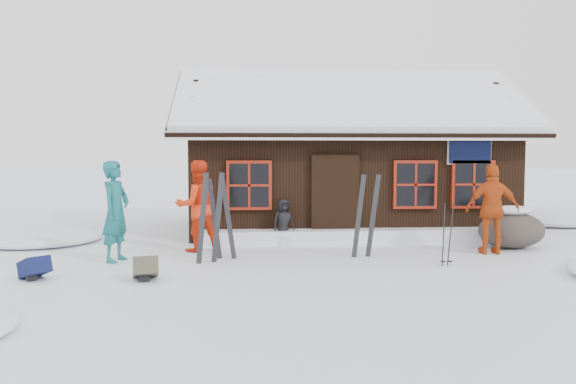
# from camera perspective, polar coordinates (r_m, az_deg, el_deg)

# --- Properties ---
(ground) EXTENTS (120.00, 120.00, 0.00)m
(ground) POSITION_cam_1_polar(r_m,az_deg,el_deg) (10.76, 1.98, -7.24)
(ground) COLOR white
(ground) RESTS_ON ground
(mountain_hut) EXTENTS (8.90, 6.09, 4.42)m
(mountain_hut) POSITION_cam_1_polar(r_m,az_deg,el_deg) (15.70, 5.57, 2.08)
(mountain_hut) COLOR black
(mountain_hut) RESTS_ON ground
(snow_drift) EXTENTS (7.60, 0.60, 0.35)m
(snow_drift) POSITION_cam_1_polar(r_m,az_deg,el_deg) (13.15, 7.49, -4.44)
(snow_drift) COLOR white
(snow_drift) RESTS_ON ground
(snow_mounds) EXTENTS (20.60, 13.20, 0.48)m
(snow_mounds) POSITION_cam_1_polar(r_m,az_deg,el_deg) (12.84, 8.50, -5.44)
(snow_mounds) COLOR white
(snow_mounds) RESTS_ON ground
(skier_teal) EXTENTS (0.66, 0.82, 1.95)m
(skier_teal) POSITION_cam_1_polar(r_m,az_deg,el_deg) (11.31, -17.10, -1.87)
(skier_teal) COLOR #156163
(skier_teal) RESTS_ON ground
(skier_orange_left) EXTENTS (1.15, 1.04, 1.94)m
(skier_orange_left) POSITION_cam_1_polar(r_m,az_deg,el_deg) (12.09, -9.21, -1.40)
(skier_orange_left) COLOR red
(skier_orange_left) RESTS_ON ground
(skier_orange_right) EXTENTS (1.14, 0.56, 1.87)m
(skier_orange_right) POSITION_cam_1_polar(r_m,az_deg,el_deg) (12.34, 20.05, -1.64)
(skier_orange_right) COLOR #BF4613
(skier_orange_right) RESTS_ON ground
(skier_crouched) EXTENTS (0.60, 0.50, 1.05)m
(skier_crouched) POSITION_cam_1_polar(r_m,az_deg,el_deg) (12.82, -0.47, -3.05)
(skier_crouched) COLOR black
(skier_crouched) RESTS_ON ground
(boulder) EXTENTS (1.45, 1.09, 0.84)m
(boulder) POSITION_cam_1_polar(r_m,az_deg,el_deg) (13.28, 21.75, -3.50)
(boulder) COLOR #4B423C
(boulder) RESTS_ON ground
(ski_pair_left) EXTENTS (0.56, 0.16, 1.78)m
(ski_pair_left) POSITION_cam_1_polar(r_m,az_deg,el_deg) (10.78, -7.91, -2.74)
(ski_pair_left) COLOR black
(ski_pair_left) RESTS_ON ground
(ski_pair_mid) EXTENTS (0.57, 0.19, 1.65)m
(ski_pair_mid) POSITION_cam_1_polar(r_m,az_deg,el_deg) (11.15, -6.76, -2.84)
(ski_pair_mid) COLOR black
(ski_pair_mid) RESTS_ON ground
(ski_pair_right) EXTENTS (0.58, 0.17, 1.72)m
(ski_pair_right) POSITION_cam_1_polar(r_m,az_deg,el_deg) (11.36, 7.92, -2.54)
(ski_pair_right) COLOR black
(ski_pair_right) RESTS_ON ground
(ski_poles) EXTENTS (0.22, 0.11, 1.21)m
(ski_poles) POSITION_cam_1_polar(r_m,az_deg,el_deg) (10.84, 15.85, -4.27)
(ski_poles) COLOR black
(ski_poles) RESTS_ON ground
(backpack_blue) EXTENTS (0.62, 0.63, 0.27)m
(backpack_blue) POSITION_cam_1_polar(r_m,az_deg,el_deg) (10.29, -24.34, -7.34)
(backpack_blue) COLOR #0F1541
(backpack_blue) RESTS_ON ground
(backpack_olive) EXTENTS (0.50, 0.60, 0.29)m
(backpack_olive) POSITION_cam_1_polar(r_m,az_deg,el_deg) (9.64, -14.28, -7.81)
(backpack_olive) COLOR #474533
(backpack_olive) RESTS_ON ground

